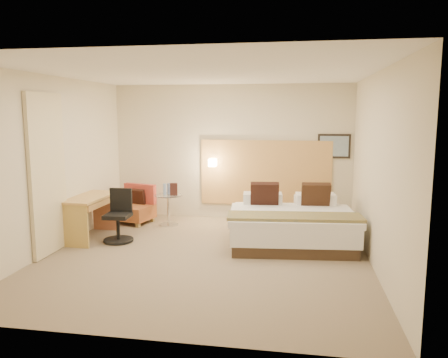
% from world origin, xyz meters
% --- Properties ---
extents(floor, '(4.80, 5.00, 0.02)m').
position_xyz_m(floor, '(0.00, 0.00, -0.01)').
color(floor, '#806E56').
rests_on(floor, ground).
extents(ceiling, '(4.80, 5.00, 0.02)m').
position_xyz_m(ceiling, '(0.00, 0.00, 2.71)').
color(ceiling, white).
rests_on(ceiling, floor).
extents(wall_back, '(4.80, 0.02, 2.70)m').
position_xyz_m(wall_back, '(0.00, 2.51, 1.35)').
color(wall_back, beige).
rests_on(wall_back, floor).
extents(wall_front, '(4.80, 0.02, 2.70)m').
position_xyz_m(wall_front, '(0.00, -2.51, 1.35)').
color(wall_front, beige).
rests_on(wall_front, floor).
extents(wall_left, '(0.02, 5.00, 2.70)m').
position_xyz_m(wall_left, '(-2.41, 0.00, 1.35)').
color(wall_left, beige).
rests_on(wall_left, floor).
extents(wall_right, '(0.02, 5.00, 2.70)m').
position_xyz_m(wall_right, '(2.41, 0.00, 1.35)').
color(wall_right, beige).
rests_on(wall_right, floor).
extents(headboard_panel, '(2.60, 0.04, 1.30)m').
position_xyz_m(headboard_panel, '(0.70, 2.47, 0.95)').
color(headboard_panel, tan).
rests_on(headboard_panel, wall_back).
extents(art_frame, '(0.62, 0.03, 0.47)m').
position_xyz_m(art_frame, '(2.02, 2.48, 1.50)').
color(art_frame, black).
rests_on(art_frame, wall_back).
extents(art_canvas, '(0.54, 0.01, 0.39)m').
position_xyz_m(art_canvas, '(2.02, 2.46, 1.50)').
color(art_canvas, gray).
rests_on(art_canvas, wall_back).
extents(lamp_arm, '(0.02, 0.12, 0.02)m').
position_xyz_m(lamp_arm, '(-0.35, 2.42, 1.15)').
color(lamp_arm, silver).
rests_on(lamp_arm, wall_back).
extents(lamp_shade, '(0.15, 0.15, 0.15)m').
position_xyz_m(lamp_shade, '(-0.35, 2.36, 1.15)').
color(lamp_shade, '#FFEDC6').
rests_on(lamp_shade, wall_back).
extents(curtain, '(0.06, 0.90, 2.42)m').
position_xyz_m(curtain, '(-2.36, -0.25, 1.22)').
color(curtain, beige).
rests_on(curtain, wall_left).
extents(bottle_a, '(0.07, 0.07, 0.21)m').
position_xyz_m(bottle_a, '(-1.16, 1.71, 0.70)').
color(bottle_a, '#9BBCF0').
rests_on(bottle_a, side_table).
extents(bottle_b, '(0.07, 0.07, 0.21)m').
position_xyz_m(bottle_b, '(-1.09, 1.78, 0.70)').
color(bottle_b, '#849ACD').
rests_on(bottle_b, side_table).
extents(menu_folder, '(0.15, 0.08, 0.23)m').
position_xyz_m(menu_folder, '(-0.97, 1.68, 0.71)').
color(menu_folder, '#3C1C18').
rests_on(menu_folder, side_table).
extents(bed, '(2.15, 2.11, 0.97)m').
position_xyz_m(bed, '(1.24, 0.98, 0.32)').
color(bed, '#3A2A1D').
rests_on(bed, floor).
extents(lounge_chair, '(0.83, 0.76, 0.74)m').
position_xyz_m(lounge_chair, '(-1.80, 1.79, 0.29)').
color(lounge_chair, '#9F7D4B').
rests_on(lounge_chair, floor).
extents(side_table, '(0.62, 0.62, 0.59)m').
position_xyz_m(side_table, '(-1.08, 1.69, 0.33)').
color(side_table, silver).
rests_on(side_table, floor).
extents(desk, '(0.58, 1.19, 0.73)m').
position_xyz_m(desk, '(-2.11, 0.62, 0.58)').
color(desk, tan).
rests_on(desk, floor).
extents(desk_chair, '(0.51, 0.51, 0.87)m').
position_xyz_m(desk_chair, '(-1.60, 0.53, 0.36)').
color(desk_chair, black).
rests_on(desk_chair, floor).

